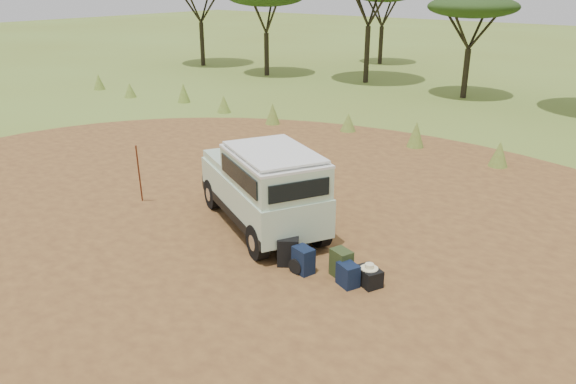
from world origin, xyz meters
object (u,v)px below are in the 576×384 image
Objects in this scene: safari_vehicle at (264,188)px; hard_case at (369,277)px; backpack_olive at (341,263)px; walking_staff at (139,174)px; backpack_navy at (303,260)px; duffel_navy at (348,275)px; backpack_black at (288,251)px.

hard_case is at bearing 13.58° from safari_vehicle.
hard_case is (0.59, 0.05, -0.11)m from backpack_olive.
walking_staff reaches higher than hard_case.
backpack_navy is 1.09× the size of hard_case.
backpack_navy reaches higher than duffel_navy.
duffel_navy is at bearing -16.77° from backpack_olive.
backpack_olive reaches higher than backpack_navy.
backpack_navy reaches higher than hard_case.
walking_staff is 3.70× the size of duffel_navy.
safari_vehicle reaches higher than duffel_navy.
safari_vehicle is at bearing 164.94° from backpack_navy.
safari_vehicle is 9.80× the size of duffel_navy.
hard_case is at bearing -26.36° from backpack_black.
walking_staff is 6.79m from hard_case.
backpack_olive is at bearing -150.63° from hard_case.
backpack_olive reaches higher than duffel_navy.
duffel_navy reaches higher than hard_case.
safari_vehicle is at bearing 108.28° from backpack_black.
backpack_navy is (5.49, -0.36, -0.55)m from walking_staff.
safari_vehicle is at bearing -169.46° from hard_case.
backpack_black is at bearing -148.03° from backpack_olive.
backpack_navy is at bearing -3.09° from safari_vehicle.
walking_staff is (-3.48, -0.83, -0.17)m from safari_vehicle.
backpack_black reaches higher than hard_case.
backpack_navy is 0.75m from backpack_olive.
walking_staff reaches higher than backpack_black.
hard_case is at bearing 64.21° from duffel_navy.
duffel_navy is at bearing 21.86° from backpack_navy.
backpack_navy is at bearing -135.23° from backpack_olive.
walking_staff reaches higher than duffel_navy.
walking_staff is at bearing -159.27° from duffel_navy.
duffel_navy is at bearing 7.61° from safari_vehicle.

